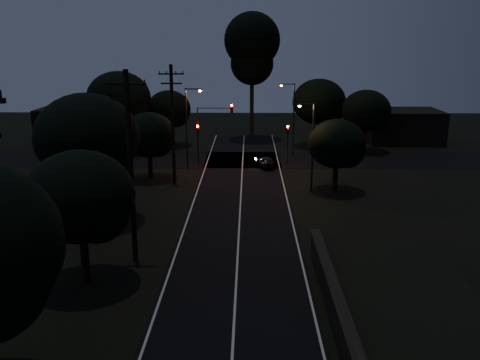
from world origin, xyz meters
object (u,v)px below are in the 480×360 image
object	(u,v)px
signal_right	(287,137)
tall_pine	(252,48)
car	(266,162)
streetlight_b	(292,114)
utility_pole_mid	(131,165)
signal_left	(198,137)
streetlight_c	(311,141)
utility_pole_far	(173,123)
streetlight_a	(188,122)
signal_mast	(214,122)

from	to	relation	value
signal_right	tall_pine	bearing A→B (deg)	103.49
signal_right	car	world-z (taller)	signal_right
streetlight_b	car	bearing A→B (deg)	-118.60
utility_pole_mid	streetlight_b	xyz separation A→B (m)	(11.31, 29.00, -1.10)
signal_left	streetlight_c	distance (m)	14.52
streetlight_c	signal_left	bearing A→B (deg)	136.24
tall_pine	signal_right	world-z (taller)	tall_pine
streetlight_b	streetlight_c	size ratio (longest dim) A/B	1.07
streetlight_c	utility_pole_far	bearing A→B (deg)	170.40
utility_pole_far	signal_right	bearing A→B (deg)	37.00
signal_left	streetlight_c	xyz separation A→B (m)	(10.43, -9.99, 1.51)
utility_pole_far	signal_left	xyz separation A→B (m)	(1.40, 7.99, -2.65)
streetlight_b	utility_pole_far	bearing A→B (deg)	-133.30
utility_pole_far	streetlight_a	bearing A→B (deg)	83.41
signal_left	car	world-z (taller)	signal_left
utility_pole_mid	streetlight_b	size ratio (longest dim) A/B	1.38
utility_pole_mid	signal_right	size ratio (longest dim) A/B	2.68
signal_left	signal_mast	world-z (taller)	signal_mast
signal_left	streetlight_a	world-z (taller)	streetlight_a
tall_pine	car	xyz separation A→B (m)	(1.34, -16.43, -10.94)
utility_pole_mid	streetlight_a	bearing A→B (deg)	88.27
utility_pole_mid	streetlight_c	xyz separation A→B (m)	(11.83, 15.00, -1.39)
signal_left	streetlight_b	bearing A→B (deg)	22.05
utility_pole_mid	streetlight_b	world-z (taller)	utility_pole_mid
utility_pole_far	streetlight_c	world-z (taller)	utility_pole_far
signal_right	streetlight_b	xyz separation A→B (m)	(0.71, 4.01, 1.80)
signal_right	streetlight_a	size ratio (longest dim) A/B	0.51
streetlight_b	signal_mast	bearing A→B (deg)	-154.01
streetlight_a	signal_right	bearing A→B (deg)	11.34
utility_pole_mid	tall_pine	xyz separation A→B (m)	(7.00, 40.00, 5.77)
signal_mast	streetlight_a	bearing A→B (deg)	-140.23
tall_pine	streetlight_a	world-z (taller)	tall_pine
signal_mast	car	distance (m)	6.63
utility_pole_mid	streetlight_c	bearing A→B (deg)	51.74
utility_pole_mid	signal_left	size ratio (longest dim) A/B	2.68
utility_pole_mid	streetlight_a	world-z (taller)	utility_pole_mid
tall_pine	utility_pole_far	bearing A→B (deg)	-106.93
signal_mast	streetlight_a	size ratio (longest dim) A/B	0.78
utility_pole_far	streetlight_b	size ratio (longest dim) A/B	1.31
streetlight_c	tall_pine	bearing A→B (deg)	100.93
signal_mast	utility_pole_mid	bearing A→B (deg)	-97.04
signal_left	utility_pole_mid	bearing A→B (deg)	-93.21
utility_pole_far	tall_pine	size ratio (longest dim) A/B	0.66
utility_pole_mid	signal_left	bearing A→B (deg)	86.79
tall_pine	signal_mast	xyz separation A→B (m)	(-3.91, -15.01, -7.17)
signal_left	car	distance (m)	7.44
streetlight_c	car	bearing A→B (deg)	112.13
signal_right	streetlight_b	distance (m)	4.45
signal_left	streetlight_c	size ratio (longest dim) A/B	0.55
streetlight_a	car	world-z (taller)	streetlight_a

